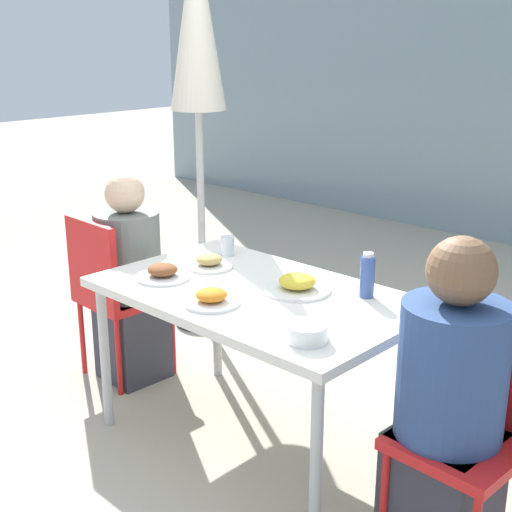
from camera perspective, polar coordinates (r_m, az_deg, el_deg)
The scene contains 14 objects.
ground_plane at distance 3.29m, azimuth -0.00°, elevation -14.77°, with size 24.00×24.00×0.00m, color #B2A893.
dining_table at distance 2.98m, azimuth -0.00°, elevation -3.83°, with size 1.35×0.82×0.73m.
chair_left at distance 3.71m, azimuth -11.51°, elevation -2.38°, with size 0.41×0.41×0.88m.
person_left at distance 3.71m, azimuth -10.06°, elevation -2.30°, with size 0.33×0.33×1.10m.
chair_right at distance 2.58m, azimuth 17.02°, elevation -12.05°, with size 0.42×0.42×0.88m.
person_right at distance 2.52m, azimuth 15.15°, elevation -11.95°, with size 0.36×0.36×1.15m.
closed_umbrella at distance 4.20m, azimuth -4.74°, elevation 16.82°, with size 0.36×0.36×2.35m.
plate_0 at distance 3.13m, azimuth -7.47°, elevation -1.36°, with size 0.24×0.24×0.07m.
plate_1 at distance 2.95m, azimuth 3.32°, elevation -2.31°, with size 0.28×0.28×0.08m.
plate_2 at distance 2.81m, azimuth -3.59°, elevation -3.40°, with size 0.23×0.23×0.06m.
plate_3 at distance 3.25m, azimuth -3.76°, elevation -0.53°, with size 0.22×0.22×0.06m.
bottle at distance 2.90m, azimuth 8.89°, elevation -1.59°, with size 0.06×0.06×0.19m.
drinking_cup at distance 3.42m, azimuth -2.29°, elevation 0.81°, with size 0.06×0.06×0.09m.
salad_bowl at distance 2.48m, azimuth 4.09°, elevation -6.14°, with size 0.15×0.15×0.06m.
Camera 1 is at (1.91, -2.02, 1.75)m, focal length 50.00 mm.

